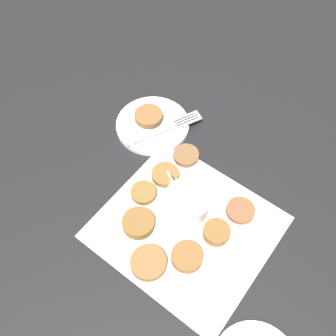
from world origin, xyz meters
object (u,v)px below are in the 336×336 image
at_px(sauce_bowl, 187,203).
at_px(fork, 172,126).
at_px(fritter_on_plate, 149,116).
at_px(serving_plate, 153,124).

xyz_separation_m(sauce_bowl, fork, (0.18, -0.12, -0.00)).
bearing_deg(fritter_on_plate, serving_plate, 176.49).
height_order(fritter_on_plate, fork, fritter_on_plate).
relative_size(sauce_bowl, fork, 0.55).
height_order(serving_plate, fork, fork).
distance_m(serving_plate, fork, 0.05).
distance_m(sauce_bowl, fritter_on_plate, 0.25).
bearing_deg(fritter_on_plate, sauce_bowl, 158.03).
xyz_separation_m(serving_plate, fork, (-0.04, -0.03, 0.01)).
height_order(sauce_bowl, fork, sauce_bowl).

